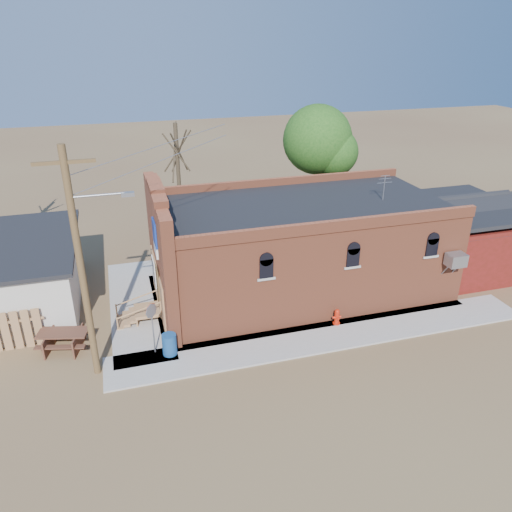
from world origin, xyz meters
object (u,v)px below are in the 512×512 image
object	(u,v)px
brick_bar	(295,248)
fire_hydrant	(337,317)
stop_sign	(152,315)
picnic_table	(64,338)
utility_pole	(82,263)
trash_barrel	(169,344)

from	to	relation	value
brick_bar	fire_hydrant	size ratio (longest dim) A/B	21.71
fire_hydrant	brick_bar	bearing A→B (deg)	119.11
brick_bar	stop_sign	xyz separation A→B (m)	(-7.53, -3.69, -0.49)
brick_bar	fire_hydrant	bearing A→B (deg)	-80.39
fire_hydrant	stop_sign	distance (m)	8.29
picnic_table	utility_pole	bearing A→B (deg)	-41.70
stop_sign	trash_barrel	bearing A→B (deg)	-47.11
stop_sign	picnic_table	bearing A→B (deg)	138.95
trash_barrel	picnic_table	world-z (taller)	trash_barrel
utility_pole	fire_hydrant	distance (m)	11.30
brick_bar	trash_barrel	size ratio (longest dim) A/B	17.83
picnic_table	trash_barrel	bearing A→B (deg)	-7.86
brick_bar	stop_sign	size ratio (longest dim) A/B	7.12
fire_hydrant	trash_barrel	size ratio (longest dim) A/B	0.82
brick_bar	fire_hydrant	distance (m)	4.31
fire_hydrant	picnic_table	size ratio (longest dim) A/B	0.32
brick_bar	picnic_table	bearing A→B (deg)	-168.37
brick_bar	stop_sign	world-z (taller)	brick_bar
trash_barrel	utility_pole	bearing A→B (deg)	-173.98
brick_bar	trash_barrel	bearing A→B (deg)	-150.09
fire_hydrant	picnic_table	distance (m)	11.89
stop_sign	trash_barrel	distance (m)	1.46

